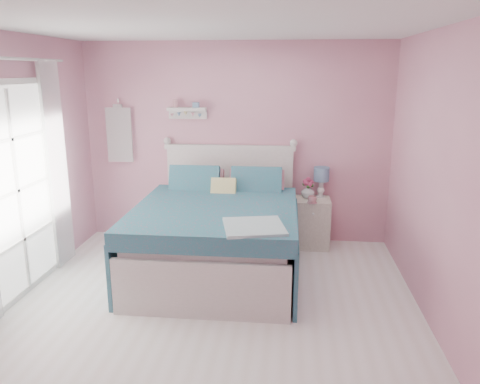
% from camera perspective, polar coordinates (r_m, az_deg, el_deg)
% --- Properties ---
extents(floor, '(4.50, 4.50, 0.00)m').
position_cam_1_polar(floor, '(4.47, -3.91, -15.37)').
color(floor, white).
rests_on(floor, ground).
extents(room_shell, '(4.50, 4.50, 4.50)m').
position_cam_1_polar(room_shell, '(3.93, -4.31, 5.06)').
color(room_shell, '#C77E96').
rests_on(room_shell, floor).
extents(bed, '(1.75, 2.23, 1.29)m').
position_cam_1_polar(bed, '(5.33, -2.68, -5.27)').
color(bed, silver).
rests_on(bed, floor).
extents(nightstand, '(0.44, 0.44, 0.64)m').
position_cam_1_polar(nightstand, '(6.14, 8.78, -3.72)').
color(nightstand, silver).
rests_on(nightstand, floor).
extents(table_lamp, '(0.20, 0.20, 0.39)m').
position_cam_1_polar(table_lamp, '(6.10, 9.90, 1.89)').
color(table_lamp, white).
rests_on(table_lamp, nightstand).
extents(vase, '(0.22, 0.22, 0.18)m').
position_cam_1_polar(vase, '(6.07, 8.27, 0.08)').
color(vase, silver).
rests_on(vase, nightstand).
extents(teacup, '(0.12, 0.12, 0.08)m').
position_cam_1_polar(teacup, '(5.87, 8.79, -0.92)').
color(teacup, '#D48E95').
rests_on(teacup, nightstand).
extents(roses, '(0.14, 0.11, 0.12)m').
position_cam_1_polar(roses, '(6.04, 8.29, 1.20)').
color(roses, '#C84473').
rests_on(roses, vase).
extents(wall_shelf, '(0.50, 0.15, 0.25)m').
position_cam_1_polar(wall_shelf, '(6.17, -6.48, 9.88)').
color(wall_shelf, silver).
rests_on(wall_shelf, room_shell).
extents(hanging_dress, '(0.34, 0.03, 0.72)m').
position_cam_1_polar(hanging_dress, '(6.46, -14.49, 6.74)').
color(hanging_dress, white).
rests_on(hanging_dress, room_shell).
extents(french_door, '(0.04, 1.32, 2.16)m').
position_cam_1_polar(french_door, '(5.12, -25.57, 0.08)').
color(french_door, silver).
rests_on(french_door, floor).
extents(curtain_far, '(0.04, 0.40, 2.32)m').
position_cam_1_polar(curtain_far, '(5.71, -21.43, 2.96)').
color(curtain_far, white).
rests_on(curtain_far, floor).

